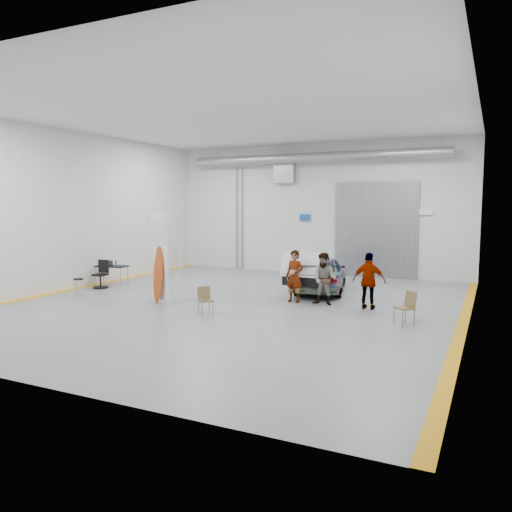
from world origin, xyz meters
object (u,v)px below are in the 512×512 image
at_px(work_table, 110,266).
at_px(office_chair, 102,276).
at_px(sedan_car, 321,274).
at_px(surfboard_display, 161,266).
at_px(shop_stool, 79,288).
at_px(person_a, 294,276).
at_px(person_c, 369,281).
at_px(person_b, 325,279).
at_px(folding_chair_far, 404,315).
at_px(folding_chair_near, 206,306).

bearing_deg(work_table, office_chair, -76.32).
bearing_deg(work_table, sedan_car, 16.65).
xyz_separation_m(sedan_car, surfboard_display, (-3.93, -4.55, 0.62)).
bearing_deg(shop_stool, work_table, 108.60).
xyz_separation_m(person_a, person_c, (2.46, 0.00, 0.01)).
relative_size(person_b, person_c, 0.96).
height_order(person_a, folding_chair_far, person_a).
bearing_deg(surfboard_display, person_c, 36.62).
relative_size(folding_chair_near, office_chair, 0.76).
height_order(person_c, folding_chair_far, person_c).
bearing_deg(folding_chair_far, person_b, -167.00).
height_order(person_b, office_chair, person_b).
bearing_deg(person_a, folding_chair_near, -109.51).
height_order(person_c, shop_stool, person_c).
bearing_deg(surfboard_display, folding_chair_near, -0.87).
bearing_deg(office_chair, folding_chair_near, -26.90).
distance_m(sedan_car, office_chair, 8.41).
bearing_deg(person_c, folding_chair_near, 33.98).
relative_size(sedan_car, office_chair, 4.08).
bearing_deg(folding_chair_near, surfboard_display, 110.89).
bearing_deg(folding_chair_far, work_table, -144.75).
relative_size(person_a, person_b, 1.03).
distance_m(folding_chair_near, folding_chair_far, 5.60).
height_order(sedan_car, work_table, sedan_car).
bearing_deg(office_chair, surfboard_display, -27.38).
bearing_deg(shop_stool, office_chair, 110.38).
xyz_separation_m(sedan_car, office_chair, (-7.82, -3.09, -0.16)).
height_order(surfboard_display, folding_chair_far, surfboard_display).
height_order(person_c, folding_chair_near, person_c).
bearing_deg(work_table, person_c, -0.46).
bearing_deg(person_b, folding_chair_near, -132.66).
xyz_separation_m(person_c, office_chair, (-10.17, -0.62, -0.41)).
bearing_deg(folding_chair_far, person_a, -159.66).
bearing_deg(person_b, person_a, -178.77).
height_order(sedan_car, shop_stool, sedan_car).
distance_m(surfboard_display, work_table, 4.62).
relative_size(person_b, office_chair, 1.58).
relative_size(person_b, work_table, 1.28).
xyz_separation_m(shop_stool, office_chair, (-0.70, 1.87, 0.13)).
xyz_separation_m(surfboard_display, shop_stool, (-3.19, -0.41, -0.91)).
bearing_deg(folding_chair_near, sedan_car, 21.51).
height_order(shop_stool, office_chair, office_chair).
relative_size(folding_chair_far, shop_stool, 1.34).
relative_size(person_a, surfboard_display, 0.56).
bearing_deg(shop_stool, person_a, 19.52).
height_order(work_table, office_chair, office_chair).
distance_m(person_c, folding_chair_far, 2.18).
height_order(surfboard_display, folding_chair_near, surfboard_display).
height_order(person_a, surfboard_display, surfboard_display).
relative_size(sedan_car, shop_stool, 6.42).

